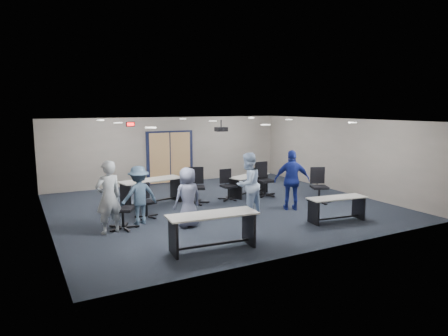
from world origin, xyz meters
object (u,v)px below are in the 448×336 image
table_front_right (337,205)px  table_back_right (249,181)px  table_front_left (213,225)px  chair_back_a (146,201)px  chair_back_b (197,186)px  chair_back_c (228,185)px  person_navy (292,180)px  chair_loose_right (319,186)px  table_back_left (151,187)px  person_back (139,195)px  chair_back_d (265,179)px  person_gray (108,197)px  person_plaid (188,197)px  person_lightblue (248,184)px  chair_loose_left (123,207)px

table_front_right → table_back_right: table_back_right is taller
table_front_left → chair_back_a: (-0.52, 3.15, -0.07)m
chair_back_a → chair_back_b: (1.93, 0.85, 0.10)m
chair_back_c → person_navy: (1.09, -2.03, 0.40)m
table_front_right → person_navy: (-0.32, 1.59, 0.45)m
chair_back_a → chair_loose_right: (5.51, -0.94, 0.09)m
chair_back_c → person_navy: bearing=-61.7°
table_front_left → table_back_left: 4.52m
chair_back_b → chair_loose_right: chair_back_b is taller
table_back_right → person_back: person_back is taller
table_back_right → chair_back_d: bearing=-69.5°
chair_back_d → person_gray: bearing=-165.1°
chair_back_a → person_back: person_back is taller
chair_back_d → table_back_left: bearing=169.7°
chair_back_a → chair_back_d: chair_back_d is taller
chair_loose_right → person_plaid: (-4.80, -0.39, 0.21)m
chair_back_c → person_lightblue: size_ratio=0.56×
table_front_right → person_back: 5.38m
table_front_right → chair_loose_right: bearing=68.8°
table_back_left → chair_back_d: chair_back_d is taller
chair_loose_right → person_navy: size_ratio=0.63×
table_front_left → chair_back_c: (2.58, 3.99, -0.04)m
table_front_right → chair_loose_right: chair_loose_right is taller
table_front_left → table_front_right: size_ratio=1.20×
chair_back_b → person_plaid: 2.51m
chair_back_b → chair_back_d: chair_back_d is taller
chair_loose_left → person_back: size_ratio=0.73×
person_plaid → person_navy: size_ratio=0.86×
table_front_left → chair_back_d: size_ratio=1.72×
chair_back_a → person_gray: size_ratio=0.53×
person_plaid → person_navy: (3.48, 0.14, 0.13)m
table_back_left → chair_back_d: (3.93, -0.62, 0.02)m
person_lightblue → person_navy: bearing=155.1°
chair_back_b → chair_loose_left: chair_back_b is taller
chair_back_b → person_lightblue: size_ratio=0.64×
table_front_left → chair_loose_right: chair_loose_right is taller
person_gray → table_back_left: bearing=-143.2°
chair_back_b → person_navy: bearing=-20.7°
table_front_left → chair_back_b: 4.24m
person_plaid → chair_back_b: bearing=-128.2°
table_front_left → table_front_right: (3.99, 0.37, -0.09)m
table_back_right → person_plaid: (-3.42, -2.50, 0.30)m
table_front_left → chair_loose_right: (4.99, 2.21, 0.02)m
table_front_left → chair_back_c: 4.75m
table_back_left → chair_back_b: bearing=-33.1°
chair_back_c → table_back_right: bearing=17.8°
chair_back_c → chair_loose_right: bearing=-36.4°
table_front_right → table_back_right: size_ratio=0.93×
table_back_right → chair_loose_right: bearing=-78.7°
chair_back_c → person_gray: size_ratio=0.56×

